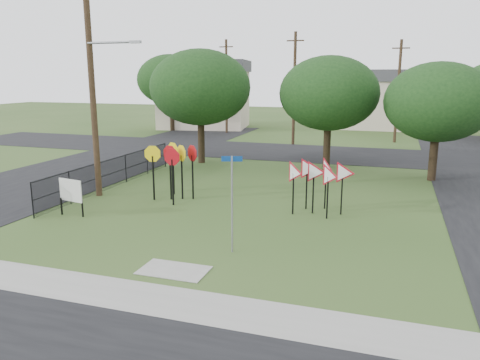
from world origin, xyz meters
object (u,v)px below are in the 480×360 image
Objects in this scene: street_name_sign at (232,198)px; info_board at (71,192)px; yield_sign_cluster at (318,174)px; stop_sign_cluster at (174,159)px.

street_name_sign reaches higher than info_board.
street_name_sign is 7.76m from info_board.
yield_sign_cluster is (1.91, 5.29, -0.14)m from street_name_sign.
info_board is (-9.43, -3.53, -0.64)m from yield_sign_cluster.
yield_sign_cluster is at bearing 20.54° from info_board.
stop_sign_cluster is 0.91× the size of yield_sign_cluster.
street_name_sign is 1.13× the size of yield_sign_cluster.
info_board is (-7.52, 1.76, -0.78)m from street_name_sign.
info_board is at bearing -127.50° from stop_sign_cluster.
info_board is at bearing -159.46° from yield_sign_cluster.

